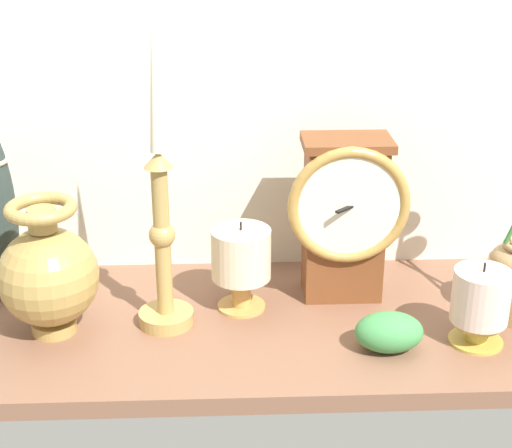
{
  "coord_description": "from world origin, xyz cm",
  "views": [
    {
      "loc": [
        -3.22,
        -92.24,
        53.21
      ],
      "look_at": [
        0.59,
        0.0,
        14.0
      ],
      "focal_mm": 54.69,
      "sensor_mm": 36.0,
      "label": 1
    }
  ],
  "objects_px": {
    "candlestick_tall_left": "(162,234)",
    "brass_vase_bulbous": "(48,273)",
    "pillar_candle_near_clock": "(241,260)",
    "mantel_clock": "(345,215)",
    "pillar_candle_front": "(480,303)"
  },
  "relations": [
    {
      "from": "candlestick_tall_left",
      "to": "brass_vase_bulbous",
      "type": "distance_m",
      "value": 0.15
    },
    {
      "from": "candlestick_tall_left",
      "to": "brass_vase_bulbous",
      "type": "height_order",
      "value": "candlestick_tall_left"
    },
    {
      "from": "brass_vase_bulbous",
      "to": "pillar_candle_near_clock",
      "type": "height_order",
      "value": "brass_vase_bulbous"
    },
    {
      "from": "mantel_clock",
      "to": "pillar_candle_front",
      "type": "height_order",
      "value": "mantel_clock"
    },
    {
      "from": "candlestick_tall_left",
      "to": "pillar_candle_near_clock",
      "type": "distance_m",
      "value": 0.12
    },
    {
      "from": "mantel_clock",
      "to": "candlestick_tall_left",
      "type": "height_order",
      "value": "candlestick_tall_left"
    },
    {
      "from": "brass_vase_bulbous",
      "to": "pillar_candle_near_clock",
      "type": "relative_size",
      "value": 1.41
    },
    {
      "from": "mantel_clock",
      "to": "brass_vase_bulbous",
      "type": "bearing_deg",
      "value": -167.87
    },
    {
      "from": "pillar_candle_front",
      "to": "brass_vase_bulbous",
      "type": "bearing_deg",
      "value": 174.82
    },
    {
      "from": "candlestick_tall_left",
      "to": "pillar_candle_front",
      "type": "xyz_separation_m",
      "value": [
        0.4,
        -0.06,
        -0.07
      ]
    },
    {
      "from": "candlestick_tall_left",
      "to": "pillar_candle_near_clock",
      "type": "xyz_separation_m",
      "value": [
        0.1,
        0.04,
        -0.06
      ]
    },
    {
      "from": "mantel_clock",
      "to": "pillar_candle_front",
      "type": "bearing_deg",
      "value": -40.81
    },
    {
      "from": "mantel_clock",
      "to": "brass_vase_bulbous",
      "type": "xyz_separation_m",
      "value": [
        -0.39,
        -0.08,
        -0.04
      ]
    },
    {
      "from": "mantel_clock",
      "to": "pillar_candle_near_clock",
      "type": "xyz_separation_m",
      "value": [
        -0.14,
        -0.03,
        -0.05
      ]
    },
    {
      "from": "brass_vase_bulbous",
      "to": "pillar_candle_front",
      "type": "height_order",
      "value": "brass_vase_bulbous"
    }
  ]
}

